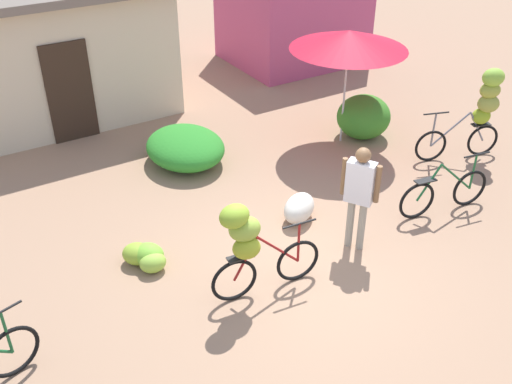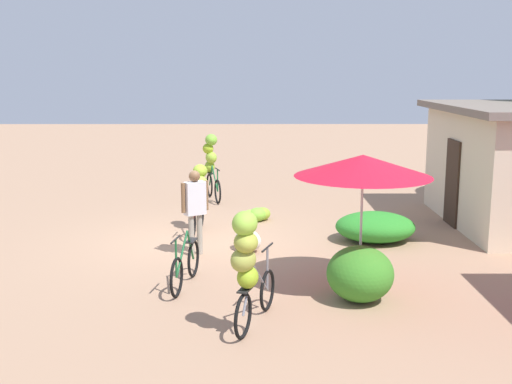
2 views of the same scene
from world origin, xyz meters
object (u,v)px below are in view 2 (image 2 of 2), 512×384
Objects in this scene: bicycle_by_shop at (248,260)px; bicycle_leftmost at (211,161)px; market_umbrella at (363,166)px; bicycle_center_loaded at (185,266)px; bicycle_near_pile at (198,192)px; person_vendor at (195,204)px; produce_sack at (248,240)px; banana_pile_on_ground at (257,215)px.

bicycle_leftmost is at bearing -173.21° from bicycle_by_shop.
market_umbrella is 1.34× the size of bicycle_center_loaded.
bicycle_near_pile is 0.96× the size of person_vendor.
person_vendor reaches higher than produce_sack.
bicycle_leftmost is at bearing -155.58° from banana_pile_on_ground.
bicycle_center_loaded is 2.39m from produce_sack.
market_umbrella is at bearing 86.35° from bicycle_center_loaded.
produce_sack is (-2.34, -1.87, -1.86)m from market_umbrella.
bicycle_by_shop is at bearing 11.53° from bicycle_near_pile.
banana_pile_on_ground is at bearing 156.82° from person_vendor.
market_umbrella reaches higher than person_vendor.
person_vendor is (0.30, -1.03, 0.81)m from produce_sack.
bicycle_leftmost is at bearing -179.51° from bicycle_center_loaded.
person_vendor is at bearing 0.70° from bicycle_leftmost.
bicycle_near_pile is 0.96× the size of bicycle_center_loaded.
bicycle_leftmost is 7.61m from bicycle_center_loaded.
bicycle_by_shop is 3.94m from person_vendor.
bicycle_near_pile is at bearing -178.57° from bicycle_center_loaded.
bicycle_center_loaded is (7.58, 0.06, -0.71)m from bicycle_leftmost.
produce_sack is 1.34m from person_vendor.
bicycle_leftmost is 1.08× the size of person_vendor.
produce_sack is at bearing -179.48° from bicycle_by_shop.
market_umbrella reaches higher than bicycle_by_shop.
bicycle_near_pile is 0.92× the size of bicycle_by_shop.
bicycle_near_pile is 5.82m from bicycle_by_shop.
bicycle_by_shop is at bearing 0.52° from produce_sack.
bicycle_leftmost is 2.59× the size of produce_sack.
person_vendor is at bearing -73.62° from produce_sack.
bicycle_center_loaded is 2.20× the size of banana_pile_on_ground.
bicycle_near_pile reaches higher than bicycle_center_loaded.
bicycle_by_shop is (1.76, -1.83, -1.03)m from market_umbrella.
person_vendor reaches higher than banana_pile_on_ground.
produce_sack is at bearing 11.43° from bicycle_leftmost.
market_umbrella is 3.53m from produce_sack.
bicycle_leftmost reaches higher than bicycle_by_shop.
bicycle_by_shop is at bearing 15.65° from person_vendor.
bicycle_center_loaded is at bearing 1.43° from bicycle_near_pile.
person_vendor is (-2.04, -2.89, -1.05)m from market_umbrella.
bicycle_center_loaded is at bearing 0.49° from bicycle_leftmost.
bicycle_by_shop is 2.29× the size of banana_pile_on_ground.
person_vendor is at bearing -125.18° from market_umbrella.
bicycle_center_loaded is (3.76, 0.09, -0.54)m from bicycle_near_pile.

